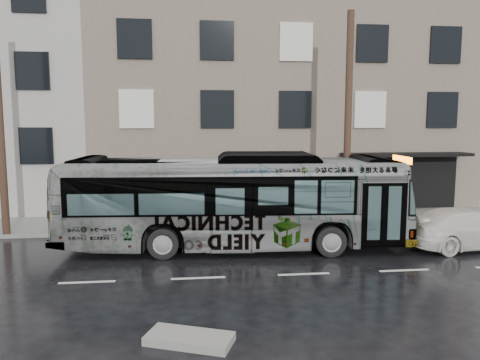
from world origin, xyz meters
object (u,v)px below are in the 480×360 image
object	(u,v)px
bus	(233,201)
white_sedan	(468,228)
utility_pole_front	(348,121)
utility_pole_rear	(0,121)
sign_post	(370,197)

from	to	relation	value
bus	white_sedan	xyz separation A→B (m)	(8.57, -0.92, -1.01)
utility_pole_front	utility_pole_rear	world-z (taller)	same
utility_pole_front	bus	bearing A→B (deg)	-153.14
white_sedan	bus	bearing A→B (deg)	77.56
utility_pole_front	sign_post	bearing A→B (deg)	0.00
sign_post	white_sedan	distance (m)	4.27
sign_post	utility_pole_front	bearing A→B (deg)	180.00
utility_pole_rear	bus	world-z (taller)	utility_pole_rear
utility_pole_front	bus	world-z (taller)	utility_pole_front
utility_pole_rear	bus	xyz separation A→B (m)	(8.87, -2.60, -2.91)
utility_pole_rear	sign_post	size ratio (longest dim) A/B	3.75
utility_pole_rear	sign_post	bearing A→B (deg)	0.00
utility_pole_rear	bus	bearing A→B (deg)	-16.33
white_sedan	sign_post	bearing A→B (deg)	27.27
utility_pole_rear	white_sedan	xyz separation A→B (m)	(17.44, -3.52, -3.92)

